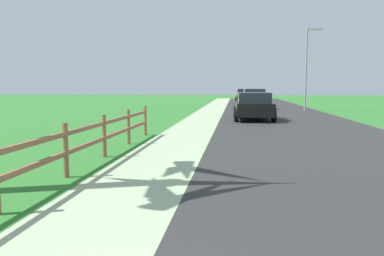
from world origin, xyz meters
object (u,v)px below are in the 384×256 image
Objects in this scene: parked_suv_black at (254,106)px; street_lamp at (308,61)px; parked_car_red at (245,96)px; parked_car_blue at (254,99)px.

parked_suv_black is 9.72m from street_lamp.
parked_suv_black is at bearing -116.98° from street_lamp.
parked_car_red is 0.76× the size of street_lamp.
parked_car_blue is (0.49, 10.81, 0.05)m from parked_suv_black.
parked_car_blue is at bearing 87.42° from parked_suv_black.
street_lamp reaches higher than parked_car_red.
parked_car_red is at bearing 93.04° from parked_car_blue.
parked_car_blue reaches higher than parked_suv_black.
parked_car_blue is 9.12m from parked_car_red.
street_lamp is (3.73, -2.53, 2.81)m from parked_car_blue.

